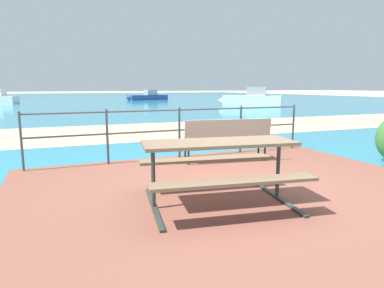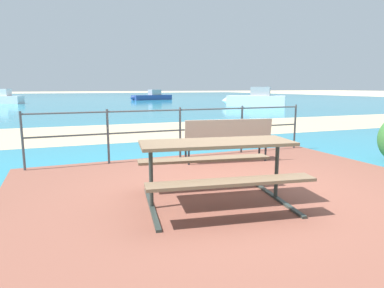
{
  "view_description": "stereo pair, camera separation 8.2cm",
  "coord_description": "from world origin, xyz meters",
  "px_view_note": "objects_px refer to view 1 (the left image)",
  "views": [
    {
      "loc": [
        -2.41,
        -4.0,
        1.52
      ],
      "look_at": [
        -0.16,
        1.36,
        0.52
      ],
      "focal_mm": 31.03,
      "sensor_mm": 36.0,
      "label": 1
    },
    {
      "loc": [
        -2.34,
        -4.03,
        1.52
      ],
      "look_at": [
        -0.16,
        1.36,
        0.52
      ],
      "focal_mm": 31.03,
      "sensor_mm": 36.0,
      "label": 2
    }
  ],
  "objects_px": {
    "park_bench": "(227,136)",
    "boat_mid": "(148,96)",
    "picnic_table": "(219,157)",
    "boat_near": "(251,100)"
  },
  "relations": [
    {
      "from": "picnic_table",
      "to": "park_bench",
      "type": "bearing_deg",
      "value": 68.09
    },
    {
      "from": "picnic_table",
      "to": "park_bench",
      "type": "distance_m",
      "value": 2.38
    },
    {
      "from": "park_bench",
      "to": "boat_mid",
      "type": "relative_size",
      "value": 0.32
    },
    {
      "from": "park_bench",
      "to": "boat_mid",
      "type": "xyz_separation_m",
      "value": [
        7.53,
        33.28,
        -0.17
      ]
    },
    {
      "from": "boat_near",
      "to": "park_bench",
      "type": "bearing_deg",
      "value": 94.85
    },
    {
      "from": "picnic_table",
      "to": "boat_near",
      "type": "height_order",
      "value": "boat_near"
    },
    {
      "from": "boat_near",
      "to": "picnic_table",
      "type": "bearing_deg",
      "value": 95.15
    },
    {
      "from": "boat_near",
      "to": "boat_mid",
      "type": "distance_m",
      "value": 16.75
    },
    {
      "from": "park_bench",
      "to": "boat_near",
      "type": "distance_m",
      "value": 20.55
    },
    {
      "from": "boat_mid",
      "to": "picnic_table",
      "type": "bearing_deg",
      "value": 58.6
    }
  ]
}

